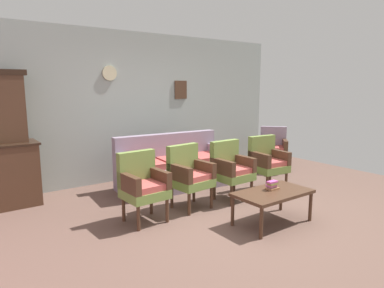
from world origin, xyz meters
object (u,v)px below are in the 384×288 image
(armchair_row_middle, at_px, (267,161))
(wingback_chair_by_fireplace, at_px, (273,147))
(floor_vase_by_wall, at_px, (262,150))
(floral_couch, at_px, (174,168))
(book_stack_on_table, at_px, (272,185))
(armchair_by_doorway, at_px, (143,184))
(armchair_near_couch_end, at_px, (231,168))
(armchair_near_cabinet, at_px, (189,174))
(coffee_table, at_px, (273,195))

(armchair_row_middle, relative_size, wingback_chair_by_fireplace, 1.00)
(floor_vase_by_wall, bearing_deg, wingback_chair_by_fireplace, -122.22)
(floral_couch, xyz_separation_m, wingback_chair_by_fireplace, (2.26, -0.24, 0.17))
(wingback_chair_by_fireplace, bearing_deg, floral_couch, 173.84)
(armchair_row_middle, xyz_separation_m, floor_vase_by_wall, (1.55, 1.55, -0.22))
(floral_couch, height_order, book_stack_on_table, floral_couch)
(armchair_row_middle, xyz_separation_m, book_stack_on_table, (-0.99, -0.97, -0.03))
(floral_couch, xyz_separation_m, armchair_by_doorway, (-1.16, -1.05, 0.17))
(armchair_near_couch_end, relative_size, floor_vase_by_wall, 1.62)
(floral_couch, distance_m, armchair_near_cabinet, 1.08)
(armchair_near_cabinet, xyz_separation_m, armchair_row_middle, (1.56, -0.07, 0.00))
(armchair_near_couch_end, xyz_separation_m, armchair_row_middle, (0.83, 0.02, 0.00))
(book_stack_on_table, xyz_separation_m, floor_vase_by_wall, (2.54, 2.52, -0.20))
(armchair_by_doorway, height_order, armchair_row_middle, same)
(armchair_near_cabinet, bearing_deg, floor_vase_by_wall, 25.54)
(armchair_row_middle, bearing_deg, armchair_near_cabinet, 177.59)
(wingback_chair_by_fireplace, bearing_deg, armchair_near_couch_end, -156.63)
(armchair_near_cabinet, distance_m, floor_vase_by_wall, 3.46)
(floral_couch, distance_m, armchair_by_doorway, 1.57)
(floral_couch, relative_size, armchair_row_middle, 2.23)
(armchair_near_couch_end, bearing_deg, floral_couch, 107.67)
(armchair_by_doorway, relative_size, armchair_near_couch_end, 1.00)
(wingback_chair_by_fireplace, bearing_deg, armchair_by_doorway, -166.76)
(wingback_chair_by_fireplace, bearing_deg, floor_vase_by_wall, 57.78)
(armchair_near_couch_end, height_order, wingback_chair_by_fireplace, same)
(coffee_table, height_order, book_stack_on_table, book_stack_on_table)
(floral_couch, xyz_separation_m, floor_vase_by_wall, (2.73, 0.50, -0.05))
(armchair_row_middle, xyz_separation_m, wingback_chair_by_fireplace, (1.09, 0.81, 0.00))
(armchair_by_doorway, height_order, coffee_table, armchair_by_doorway)
(armchair_near_couch_end, distance_m, floor_vase_by_wall, 2.86)
(armchair_row_middle, bearing_deg, coffee_table, -135.37)
(armchair_by_doorway, distance_m, armchair_near_couch_end, 1.50)
(armchair_row_middle, height_order, book_stack_on_table, armchair_row_middle)
(armchair_by_doorway, relative_size, floor_vase_by_wall, 1.62)
(floral_couch, distance_m, wingback_chair_by_fireplace, 2.28)
(wingback_chair_by_fireplace, bearing_deg, book_stack_on_table, -139.39)
(armchair_by_doorway, bearing_deg, floor_vase_by_wall, 21.66)
(armchair_near_couch_end, bearing_deg, coffee_table, -101.68)
(book_stack_on_table, bearing_deg, floral_couch, 95.24)
(armchair_near_couch_end, xyz_separation_m, wingback_chair_by_fireplace, (1.92, 0.83, 0.00))
(armchair_row_middle, distance_m, coffee_table, 1.47)
(armchair_near_cabinet, distance_m, book_stack_on_table, 1.18)
(wingback_chair_by_fireplace, height_order, book_stack_on_table, wingback_chair_by_fireplace)
(coffee_table, bearing_deg, wingback_chair_by_fireplace, 40.86)
(floral_couch, bearing_deg, book_stack_on_table, -84.76)
(floral_couch, xyz_separation_m, book_stack_on_table, (0.19, -2.02, 0.15))
(armchair_by_doorway, bearing_deg, coffee_table, -38.67)
(armchair_near_couch_end, distance_m, wingback_chair_by_fireplace, 2.09)
(wingback_chair_by_fireplace, distance_m, floor_vase_by_wall, 0.90)
(floral_couch, bearing_deg, armchair_by_doorway, -137.91)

